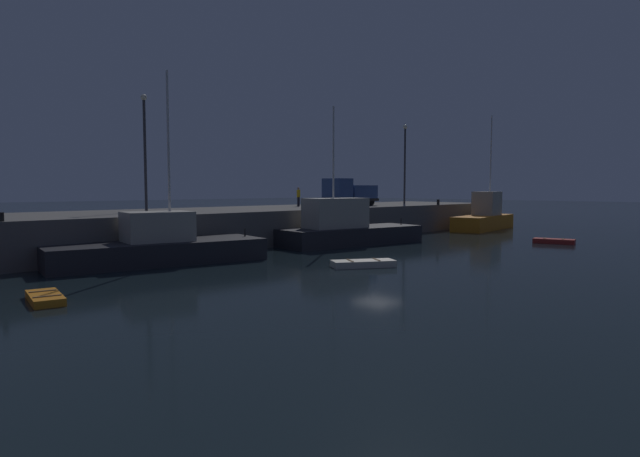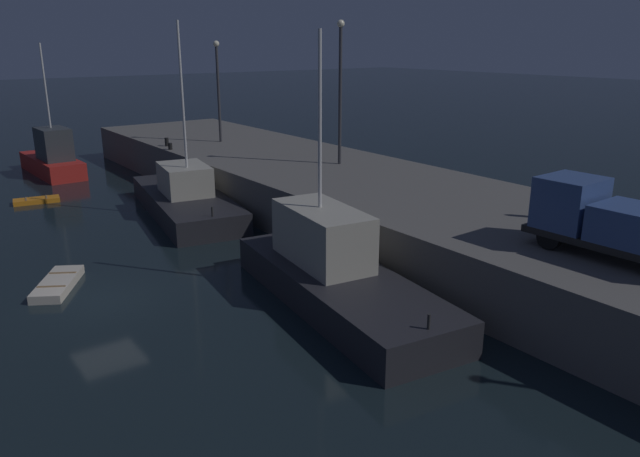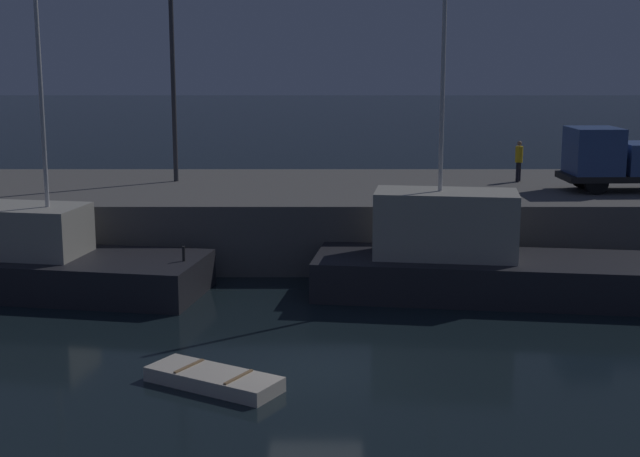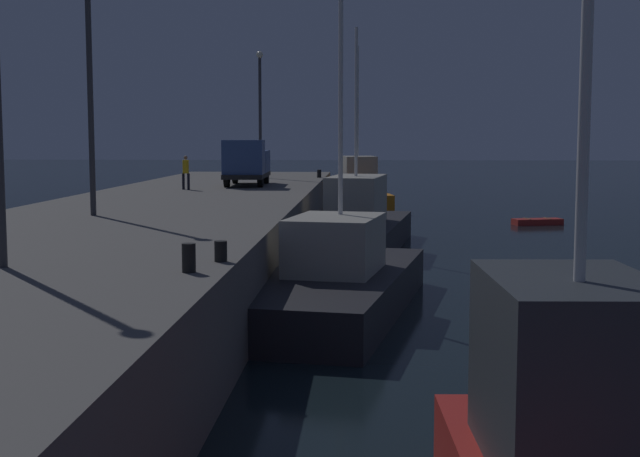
{
  "view_description": "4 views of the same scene",
  "coord_description": "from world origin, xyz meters",
  "px_view_note": "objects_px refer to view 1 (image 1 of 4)",
  "views": [
    {
      "loc": [
        -24.52,
        -20.07,
        4.27
      ],
      "look_at": [
        2.77,
        7.62,
        1.35
      ],
      "focal_mm": 30.27,
      "sensor_mm": 36.0,
      "label": 1
    },
    {
      "loc": [
        22.66,
        -6.1,
        9.77
      ],
      "look_at": [
        2.97,
        8.38,
        2.21
      ],
      "focal_mm": 34.05,
      "sensor_mm": 36.0,
      "label": 2
    },
    {
      "loc": [
        0.11,
        -21.85,
        7.96
      ],
      "look_at": [
        0.19,
        9.09,
        1.96
      ],
      "focal_mm": 50.39,
      "sensor_mm": 36.0,
      "label": 3
    },
    {
      "loc": [
        -35.84,
        7.05,
        5.35
      ],
      "look_at": [
        -0.48,
        8.95,
        1.59
      ],
      "focal_mm": 49.04,
      "sensor_mm": 36.0,
      "label": 4
    }
  ],
  "objects_px": {
    "utility_truck": "(349,192)",
    "bollard_central": "(1,217)",
    "dinghy_orange_near": "(45,298)",
    "fishing_boat_orange": "(346,229)",
    "fishing_boat_white": "(157,247)",
    "rowboat_white_mid": "(363,264)",
    "lamp_post_central": "(405,158)",
    "dockworker": "(298,195)",
    "dinghy_red_small": "(554,241)",
    "lamp_post_east": "(145,144)",
    "bollard_west": "(438,202)",
    "fishing_trawler_red": "(484,217)"
  },
  "relations": [
    {
      "from": "utility_truck",
      "to": "bollard_central",
      "type": "bearing_deg",
      "value": -173.25
    },
    {
      "from": "dinghy_orange_near",
      "to": "fishing_boat_orange",
      "type": "bearing_deg",
      "value": 14.36
    },
    {
      "from": "fishing_boat_white",
      "to": "rowboat_white_mid",
      "type": "bearing_deg",
      "value": -51.13
    },
    {
      "from": "lamp_post_central",
      "to": "utility_truck",
      "type": "bearing_deg",
      "value": -177.85
    },
    {
      "from": "dinghy_orange_near",
      "to": "dockworker",
      "type": "distance_m",
      "value": 30.57
    },
    {
      "from": "dinghy_orange_near",
      "to": "dinghy_red_small",
      "type": "distance_m",
      "value": 35.55
    },
    {
      "from": "lamp_post_east",
      "to": "dockworker",
      "type": "distance_m",
      "value": 15.22
    },
    {
      "from": "utility_truck",
      "to": "dockworker",
      "type": "height_order",
      "value": "utility_truck"
    },
    {
      "from": "fishing_boat_white",
      "to": "bollard_west",
      "type": "bearing_deg",
      "value": 4.0
    },
    {
      "from": "lamp_post_east",
      "to": "utility_truck",
      "type": "xyz_separation_m",
      "value": [
        18.69,
        -2.79,
        -3.58
      ]
    },
    {
      "from": "lamp_post_east",
      "to": "dockworker",
      "type": "xyz_separation_m",
      "value": [
        14.72,
        -0.18,
        -3.86
      ]
    },
    {
      "from": "rowboat_white_mid",
      "to": "lamp_post_east",
      "type": "height_order",
      "value": "lamp_post_east"
    },
    {
      "from": "lamp_post_east",
      "to": "lamp_post_central",
      "type": "height_order",
      "value": "lamp_post_east"
    },
    {
      "from": "rowboat_white_mid",
      "to": "dinghy_red_small",
      "type": "bearing_deg",
      "value": -6.35
    },
    {
      "from": "dockworker",
      "to": "bollard_west",
      "type": "relative_size",
      "value": 3.34
    },
    {
      "from": "fishing_trawler_red",
      "to": "lamp_post_east",
      "type": "xyz_separation_m",
      "value": [
        -32.53,
        9.03,
        6.19
      ]
    },
    {
      "from": "fishing_trawler_red",
      "to": "fishing_boat_white",
      "type": "relative_size",
      "value": 0.95
    },
    {
      "from": "lamp_post_east",
      "to": "bollard_west",
      "type": "relative_size",
      "value": 15.94
    },
    {
      "from": "fishing_boat_white",
      "to": "dinghy_orange_near",
      "type": "bearing_deg",
      "value": -140.87
    },
    {
      "from": "lamp_post_central",
      "to": "fishing_boat_white",
      "type": "bearing_deg",
      "value": -169.02
    },
    {
      "from": "rowboat_white_mid",
      "to": "lamp_post_central",
      "type": "relative_size",
      "value": 0.43
    },
    {
      "from": "fishing_boat_orange",
      "to": "utility_truck",
      "type": "relative_size",
      "value": 1.99
    },
    {
      "from": "fishing_boat_white",
      "to": "fishing_boat_orange",
      "type": "distance_m",
      "value": 15.14
    },
    {
      "from": "dinghy_red_small",
      "to": "lamp_post_central",
      "type": "xyz_separation_m",
      "value": [
        4.21,
        17.36,
        7.22
      ]
    },
    {
      "from": "dinghy_orange_near",
      "to": "bollard_west",
      "type": "xyz_separation_m",
      "value": [
        39.88,
        8.78,
        2.72
      ]
    },
    {
      "from": "fishing_boat_orange",
      "to": "rowboat_white_mid",
      "type": "height_order",
      "value": "fishing_boat_orange"
    },
    {
      "from": "fishing_boat_orange",
      "to": "dinghy_orange_near",
      "type": "distance_m",
      "value": 23.95
    },
    {
      "from": "fishing_boat_white",
      "to": "lamp_post_central",
      "type": "bearing_deg",
      "value": 10.98
    },
    {
      "from": "bollard_central",
      "to": "lamp_post_central",
      "type": "bearing_deg",
      "value": 5.68
    },
    {
      "from": "fishing_boat_white",
      "to": "dinghy_red_small",
      "type": "xyz_separation_m",
      "value": [
        27.19,
        -11.27,
        -0.76
      ]
    },
    {
      "from": "fishing_boat_white",
      "to": "rowboat_white_mid",
      "type": "height_order",
      "value": "fishing_boat_white"
    },
    {
      "from": "dockworker",
      "to": "bollard_central",
      "type": "distance_m",
      "value": 26.37
    },
    {
      "from": "fishing_boat_white",
      "to": "rowboat_white_mid",
      "type": "relative_size",
      "value": 3.49
    },
    {
      "from": "rowboat_white_mid",
      "to": "bollard_west",
      "type": "xyz_separation_m",
      "value": [
        24.53,
        11.28,
        2.68
      ]
    },
    {
      "from": "utility_truck",
      "to": "dockworker",
      "type": "relative_size",
      "value": 3.45
    },
    {
      "from": "utility_truck",
      "to": "dinghy_red_small",
      "type": "bearing_deg",
      "value": -74.24
    },
    {
      "from": "utility_truck",
      "to": "dockworker",
      "type": "bearing_deg",
      "value": 146.66
    },
    {
      "from": "utility_truck",
      "to": "lamp_post_central",
      "type": "bearing_deg",
      "value": 2.15
    },
    {
      "from": "rowboat_white_mid",
      "to": "dinghy_red_small",
      "type": "relative_size",
      "value": 1.14
    },
    {
      "from": "dinghy_red_small",
      "to": "utility_truck",
      "type": "height_order",
      "value": "utility_truck"
    },
    {
      "from": "fishing_trawler_red",
      "to": "dinghy_red_small",
      "type": "height_order",
      "value": "fishing_trawler_red"
    },
    {
      "from": "fishing_trawler_red",
      "to": "fishing_boat_white",
      "type": "xyz_separation_m",
      "value": [
        -36.22,
        0.49,
        -0.32
      ]
    },
    {
      "from": "lamp_post_central",
      "to": "dinghy_red_small",
      "type": "bearing_deg",
      "value": -103.62
    },
    {
      "from": "bollard_central",
      "to": "fishing_boat_white",
      "type": "bearing_deg",
      "value": -17.28
    },
    {
      "from": "lamp_post_east",
      "to": "lamp_post_central",
      "type": "bearing_deg",
      "value": -5.07
    },
    {
      "from": "fishing_boat_orange",
      "to": "bollard_west",
      "type": "bearing_deg",
      "value": 9.66
    },
    {
      "from": "dinghy_orange_near",
      "to": "bollard_west",
      "type": "bearing_deg",
      "value": 12.41
    },
    {
      "from": "rowboat_white_mid",
      "to": "dinghy_red_small",
      "type": "xyz_separation_m",
      "value": [
        19.88,
        -2.21,
        0.0
      ]
    },
    {
      "from": "fishing_boat_orange",
      "to": "lamp_post_central",
      "type": "height_order",
      "value": "lamp_post_central"
    },
    {
      "from": "lamp_post_east",
      "to": "bollard_central",
      "type": "relative_size",
      "value": 18.19
    }
  ]
}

